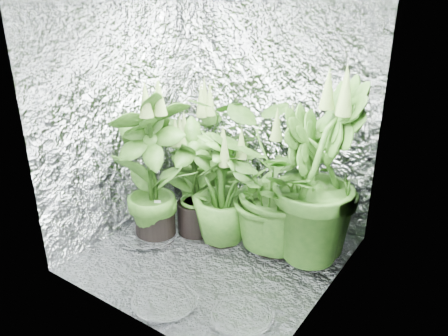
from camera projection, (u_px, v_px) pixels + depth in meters
ground at (216, 253)px, 3.10m from camera, size 1.60×1.60×0.00m
walls at (215, 117)px, 2.71m from camera, size 1.62×1.62×2.00m
plant_a at (211, 147)px, 3.66m from camera, size 1.07×1.07×1.06m
plant_b at (195, 181)px, 3.22m from camera, size 0.63×0.63×0.95m
plant_c at (318, 176)px, 2.83m from camera, size 0.75×0.75×1.32m
plant_d at (223, 191)px, 3.11m from camera, size 0.62×0.62×0.89m
plant_e at (274, 186)px, 2.96m from camera, size 1.17×1.17×1.05m
plant_f at (152, 168)px, 3.08m from camera, size 0.78×0.78×1.22m
circulation_fan at (329, 218)px, 3.21m from camera, size 0.22×0.34×0.41m
plant_label at (158, 205)px, 3.12m from camera, size 0.05×0.04×0.07m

